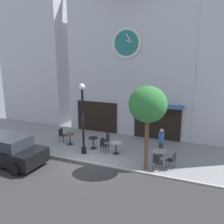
{
  "coord_description": "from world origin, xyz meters",
  "views": [
    {
      "loc": [
        5.89,
        -10.89,
        5.92
      ],
      "look_at": [
        0.4,
        2.68,
        2.33
      ],
      "focal_mm": 38.98,
      "sensor_mm": 36.0,
      "label": 1
    }
  ],
  "objects_px": {
    "parked_car_black": "(7,150)",
    "cafe_chair_mid_row": "(62,134)",
    "cafe_chair_right_end": "(157,161)",
    "street_lamp": "(83,119)",
    "street_tree": "(148,105)",
    "cafe_chair_left_end": "(106,139)",
    "pedestrian_blue": "(161,142)",
    "cafe_table_near_curb": "(116,146)",
    "cafe_table_near_door": "(93,141)",
    "cafe_table_rightmost": "(159,154)",
    "cafe_chair_outer": "(172,159)",
    "cafe_chair_by_entrance": "(103,144)",
    "cafe_table_leftmost": "(70,137)"
  },
  "relations": [
    {
      "from": "cafe_chair_left_end",
      "to": "street_lamp",
      "type": "bearing_deg",
      "value": -120.89
    },
    {
      "from": "street_lamp",
      "to": "cafe_chair_right_end",
      "type": "distance_m",
      "value": 4.85
    },
    {
      "from": "cafe_table_rightmost",
      "to": "parked_car_black",
      "type": "height_order",
      "value": "parked_car_black"
    },
    {
      "from": "cafe_table_rightmost",
      "to": "cafe_chair_outer",
      "type": "relative_size",
      "value": 0.85
    },
    {
      "from": "cafe_chair_mid_row",
      "to": "street_lamp",
      "type": "bearing_deg",
      "value": -27.19
    },
    {
      "from": "street_tree",
      "to": "pedestrian_blue",
      "type": "relative_size",
      "value": 2.61
    },
    {
      "from": "cafe_chair_outer",
      "to": "cafe_chair_by_entrance",
      "type": "relative_size",
      "value": 1.0
    },
    {
      "from": "street_lamp",
      "to": "cafe_table_near_curb",
      "type": "bearing_deg",
      "value": 19.32
    },
    {
      "from": "cafe_table_near_door",
      "to": "cafe_chair_right_end",
      "type": "bearing_deg",
      "value": -17.75
    },
    {
      "from": "cafe_chair_left_end",
      "to": "cafe_table_near_door",
      "type": "bearing_deg",
      "value": -139.26
    },
    {
      "from": "cafe_table_near_door",
      "to": "cafe_chair_outer",
      "type": "distance_m",
      "value": 5.12
    },
    {
      "from": "street_lamp",
      "to": "street_tree",
      "type": "distance_m",
      "value": 4.22
    },
    {
      "from": "cafe_chair_outer",
      "to": "cafe_chair_right_end",
      "type": "distance_m",
      "value": 0.83
    },
    {
      "from": "street_tree",
      "to": "cafe_table_rightmost",
      "type": "height_order",
      "value": "street_tree"
    },
    {
      "from": "pedestrian_blue",
      "to": "cafe_table_near_curb",
      "type": "bearing_deg",
      "value": -164.63
    },
    {
      "from": "cafe_table_near_curb",
      "to": "cafe_chair_outer",
      "type": "distance_m",
      "value": 3.48
    },
    {
      "from": "cafe_table_near_curb",
      "to": "cafe_chair_mid_row",
      "type": "xyz_separation_m",
      "value": [
        -4.16,
        0.55,
        0.03
      ]
    },
    {
      "from": "cafe_chair_left_end",
      "to": "cafe_chair_by_entrance",
      "type": "height_order",
      "value": "same"
    },
    {
      "from": "cafe_chair_right_end",
      "to": "pedestrian_blue",
      "type": "distance_m",
      "value": 1.89
    },
    {
      "from": "cafe_table_leftmost",
      "to": "cafe_chair_left_end",
      "type": "xyz_separation_m",
      "value": [
        2.41,
        0.49,
        0.04
      ]
    },
    {
      "from": "cafe_chair_outer",
      "to": "pedestrian_blue",
      "type": "height_order",
      "value": "pedestrian_blue"
    },
    {
      "from": "cafe_chair_outer",
      "to": "cafe_chair_mid_row",
      "type": "xyz_separation_m",
      "value": [
        -7.57,
        1.27,
        0.0
      ]
    },
    {
      "from": "street_tree",
      "to": "pedestrian_blue",
      "type": "xyz_separation_m",
      "value": [
        0.4,
        1.95,
        -2.55
      ]
    },
    {
      "from": "cafe_chair_outer",
      "to": "cafe_table_near_door",
      "type": "bearing_deg",
      "value": 169.34
    },
    {
      "from": "street_lamp",
      "to": "cafe_chair_right_end",
      "type": "relative_size",
      "value": 4.69
    },
    {
      "from": "street_lamp",
      "to": "street_tree",
      "type": "bearing_deg",
      "value": -8.65
    },
    {
      "from": "cafe_chair_mid_row",
      "to": "cafe_chair_right_end",
      "type": "bearing_deg",
      "value": -13.97
    },
    {
      "from": "cafe_table_near_door",
      "to": "cafe_chair_mid_row",
      "type": "xyz_separation_m",
      "value": [
        -2.53,
        0.32,
        0.05
      ]
    },
    {
      "from": "cafe_chair_left_end",
      "to": "cafe_table_rightmost",
      "type": "bearing_deg",
      "value": -16.76
    },
    {
      "from": "cafe_chair_outer",
      "to": "cafe_chair_right_end",
      "type": "relative_size",
      "value": 1.0
    },
    {
      "from": "parked_car_black",
      "to": "cafe_chair_mid_row",
      "type": "bearing_deg",
      "value": 77.06
    },
    {
      "from": "cafe_chair_left_end",
      "to": "parked_car_black",
      "type": "relative_size",
      "value": 0.2
    },
    {
      "from": "parked_car_black",
      "to": "cafe_table_near_door",
      "type": "bearing_deg",
      "value": 46.26
    },
    {
      "from": "cafe_chair_mid_row",
      "to": "cafe_chair_right_end",
      "type": "distance_m",
      "value": 7.08
    },
    {
      "from": "cafe_table_near_curb",
      "to": "cafe_chair_right_end",
      "type": "bearing_deg",
      "value": -23.07
    },
    {
      "from": "cafe_chair_outer",
      "to": "cafe_table_rightmost",
      "type": "bearing_deg",
      "value": 151.05
    },
    {
      "from": "cafe_table_near_curb",
      "to": "cafe_chair_outer",
      "type": "bearing_deg",
      "value": -11.83
    },
    {
      "from": "cafe_table_rightmost",
      "to": "cafe_chair_right_end",
      "type": "xyz_separation_m",
      "value": [
        0.06,
        -0.86,
        0.0
      ]
    },
    {
      "from": "cafe_table_near_door",
      "to": "cafe_chair_outer",
      "type": "bearing_deg",
      "value": -10.66
    },
    {
      "from": "cafe_chair_by_entrance",
      "to": "pedestrian_blue",
      "type": "height_order",
      "value": "pedestrian_blue"
    },
    {
      "from": "street_lamp",
      "to": "cafe_chair_left_end",
      "type": "height_order",
      "value": "street_lamp"
    },
    {
      "from": "street_tree",
      "to": "cafe_chair_left_end",
      "type": "relative_size",
      "value": 4.84
    },
    {
      "from": "cafe_table_rightmost",
      "to": "cafe_chair_mid_row",
      "type": "bearing_deg",
      "value": 172.9
    },
    {
      "from": "cafe_table_near_curb",
      "to": "cafe_chair_left_end",
      "type": "relative_size",
      "value": 0.81
    },
    {
      "from": "pedestrian_blue",
      "to": "cafe_chair_by_entrance",
      "type": "bearing_deg",
      "value": -167.34
    },
    {
      "from": "cafe_chair_by_entrance",
      "to": "pedestrian_blue",
      "type": "xyz_separation_m",
      "value": [
        3.35,
        0.75,
        0.33
      ]
    },
    {
      "from": "street_tree",
      "to": "cafe_chair_left_end",
      "type": "distance_m",
      "value": 4.71
    },
    {
      "from": "cafe_chair_right_end",
      "to": "cafe_table_near_door",
      "type": "bearing_deg",
      "value": 162.25
    },
    {
      "from": "cafe_chair_left_end",
      "to": "pedestrian_blue",
      "type": "distance_m",
      "value": 3.53
    },
    {
      "from": "street_tree",
      "to": "cafe_table_near_door",
      "type": "xyz_separation_m",
      "value": [
        -3.77,
        1.48,
        -2.94
      ]
    }
  ]
}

